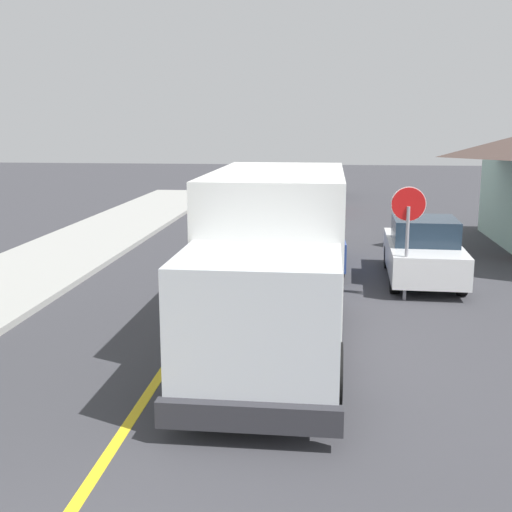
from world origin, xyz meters
name	(u,v)px	position (x,y,z in m)	size (l,w,h in m)	color
centre_line_yellow	(202,312)	(0.00, 10.00, 0.00)	(0.16, 56.00, 0.01)	gold
box_truck	(275,254)	(1.76, 7.90, 1.77)	(2.45, 7.20, 3.20)	silver
parked_car_near	(311,238)	(2.24, 15.02, 0.79)	(1.94, 4.45, 1.67)	#2D4793
parked_car_mid	(313,211)	(2.17, 20.86, 0.79)	(1.85, 4.42, 1.67)	silver
parked_car_far	(307,194)	(1.76, 26.95, 0.79)	(1.83, 4.41, 1.67)	maroon
parked_car_furthest	(322,182)	(2.45, 33.20, 0.79)	(1.95, 4.46, 1.67)	black
parked_van_across	(423,251)	(5.20, 13.46, 0.79)	(1.95, 4.46, 1.67)	silver
stop_sign	(408,221)	(4.53, 11.50, 1.86)	(0.80, 0.10, 2.65)	gray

